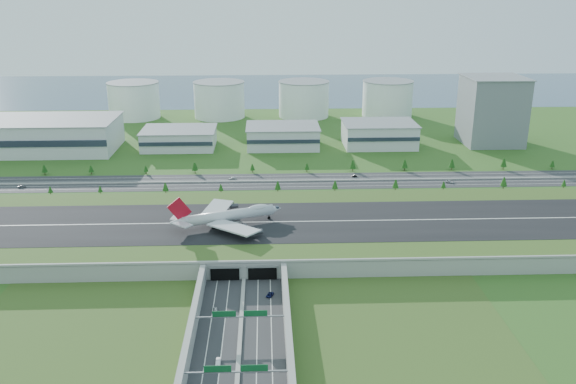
{
  "coord_description": "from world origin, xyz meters",
  "views": [
    {
      "loc": [
        10.48,
        -300.16,
        127.55
      ],
      "look_at": [
        23.42,
        35.0,
        12.87
      ],
      "focal_mm": 38.0,
      "sensor_mm": 36.0,
      "label": 1
    }
  ],
  "objects_px": {
    "car_4": "(22,186)",
    "car_5": "(354,176)",
    "car_2": "(270,294)",
    "car_6": "(450,182)",
    "boeing_747": "(227,216)",
    "fuel_tank_a": "(134,100)",
    "car_1": "(218,362)",
    "car_7": "(232,178)",
    "car_0": "(216,310)",
    "office_tower": "(492,111)"
  },
  "relations": [
    {
      "from": "car_1",
      "to": "car_5",
      "type": "distance_m",
      "value": 231.96
    },
    {
      "from": "car_4",
      "to": "car_5",
      "type": "bearing_deg",
      "value": -109.17
    },
    {
      "from": "car_4",
      "to": "car_2",
      "type": "bearing_deg",
      "value": -156.48
    },
    {
      "from": "car_2",
      "to": "car_7",
      "type": "xyz_separation_m",
      "value": [
        -24.25,
        166.67,
        0.13
      ]
    },
    {
      "from": "car_0",
      "to": "office_tower",
      "type": "bearing_deg",
      "value": 43.93
    },
    {
      "from": "car_5",
      "to": "car_0",
      "type": "bearing_deg",
      "value": -24.88
    },
    {
      "from": "car_6",
      "to": "boeing_747",
      "type": "bearing_deg",
      "value": 146.66
    },
    {
      "from": "car_1",
      "to": "car_6",
      "type": "relative_size",
      "value": 0.81
    },
    {
      "from": "fuel_tank_a",
      "to": "boeing_747",
      "type": "height_order",
      "value": "fuel_tank_a"
    },
    {
      "from": "fuel_tank_a",
      "to": "car_4",
      "type": "distance_m",
      "value": 224.49
    },
    {
      "from": "car_0",
      "to": "car_4",
      "type": "distance_m",
      "value": 218.07
    },
    {
      "from": "car_4",
      "to": "boeing_747",
      "type": "bearing_deg",
      "value": -145.96
    },
    {
      "from": "car_2",
      "to": "boeing_747",
      "type": "bearing_deg",
      "value": -51.25
    },
    {
      "from": "office_tower",
      "to": "car_1",
      "type": "height_order",
      "value": "office_tower"
    },
    {
      "from": "car_1",
      "to": "boeing_747",
      "type": "bearing_deg",
      "value": 92.43
    },
    {
      "from": "car_5",
      "to": "boeing_747",
      "type": "bearing_deg",
      "value": -37.99
    },
    {
      "from": "car_6",
      "to": "car_0",
      "type": "bearing_deg",
      "value": 163.35
    },
    {
      "from": "car_4",
      "to": "office_tower",
      "type": "bearing_deg",
      "value": -96.04
    },
    {
      "from": "car_1",
      "to": "car_7",
      "type": "height_order",
      "value": "car_7"
    },
    {
      "from": "car_1",
      "to": "car_4",
      "type": "relative_size",
      "value": 0.97
    },
    {
      "from": "car_0",
      "to": "car_5",
      "type": "relative_size",
      "value": 1.18
    },
    {
      "from": "boeing_747",
      "to": "car_1",
      "type": "height_order",
      "value": "boeing_747"
    },
    {
      "from": "office_tower",
      "to": "boeing_747",
      "type": "height_order",
      "value": "office_tower"
    },
    {
      "from": "boeing_747",
      "to": "car_1",
      "type": "distance_m",
      "value": 112.31
    },
    {
      "from": "office_tower",
      "to": "fuel_tank_a",
      "type": "relative_size",
      "value": 1.1
    },
    {
      "from": "car_6",
      "to": "fuel_tank_a",
      "type": "bearing_deg",
      "value": 73.49
    },
    {
      "from": "car_2",
      "to": "car_6",
      "type": "height_order",
      "value": "car_6"
    },
    {
      "from": "car_2",
      "to": "car_6",
      "type": "distance_m",
      "value": 196.91
    },
    {
      "from": "car_4",
      "to": "car_0",
      "type": "bearing_deg",
      "value": -163.02
    },
    {
      "from": "car_0",
      "to": "car_6",
      "type": "distance_m",
      "value": 221.27
    },
    {
      "from": "boeing_747",
      "to": "car_7",
      "type": "relative_size",
      "value": 10.26
    },
    {
      "from": "fuel_tank_a",
      "to": "car_7",
      "type": "distance_m",
      "value": 235.93
    },
    {
      "from": "fuel_tank_a",
      "to": "car_6",
      "type": "bearing_deg",
      "value": -41.09
    },
    {
      "from": "car_1",
      "to": "car_5",
      "type": "bearing_deg",
      "value": 71.11
    },
    {
      "from": "car_0",
      "to": "fuel_tank_a",
      "type": "bearing_deg",
      "value": 97.2
    },
    {
      "from": "car_7",
      "to": "car_2",
      "type": "bearing_deg",
      "value": -15.8
    },
    {
      "from": "car_2",
      "to": "fuel_tank_a",
      "type": "bearing_deg",
      "value": -50.83
    },
    {
      "from": "car_0",
      "to": "car_7",
      "type": "xyz_separation_m",
      "value": [
        -1.77,
        179.6,
        0.03
      ]
    },
    {
      "from": "car_0",
      "to": "car_5",
      "type": "height_order",
      "value": "car_0"
    },
    {
      "from": "fuel_tank_a",
      "to": "car_6",
      "type": "xyz_separation_m",
      "value": [
        255.16,
        -222.54,
        -16.57
      ]
    },
    {
      "from": "fuel_tank_a",
      "to": "car_0",
      "type": "xyz_separation_m",
      "value": [
        109.32,
        -388.94,
        -16.58
      ]
    },
    {
      "from": "office_tower",
      "to": "car_7",
      "type": "xyz_separation_m",
      "value": [
        -212.45,
        -94.34,
        -26.55
      ]
    },
    {
      "from": "car_6",
      "to": "car_7",
      "type": "bearing_deg",
      "value": 109.47
    },
    {
      "from": "car_0",
      "to": "car_2",
      "type": "height_order",
      "value": "car_0"
    },
    {
      "from": "car_0",
      "to": "car_7",
      "type": "bearing_deg",
      "value": 82.06
    },
    {
      "from": "fuel_tank_a",
      "to": "car_7",
      "type": "height_order",
      "value": "fuel_tank_a"
    },
    {
      "from": "boeing_747",
      "to": "fuel_tank_a",
      "type": "bearing_deg",
      "value": 89.35
    },
    {
      "from": "car_1",
      "to": "car_7",
      "type": "distance_m",
      "value": 215.63
    },
    {
      "from": "fuel_tank_a",
      "to": "car_5",
      "type": "bearing_deg",
      "value": -47.11
    },
    {
      "from": "car_1",
      "to": "car_6",
      "type": "height_order",
      "value": "car_6"
    }
  ]
}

